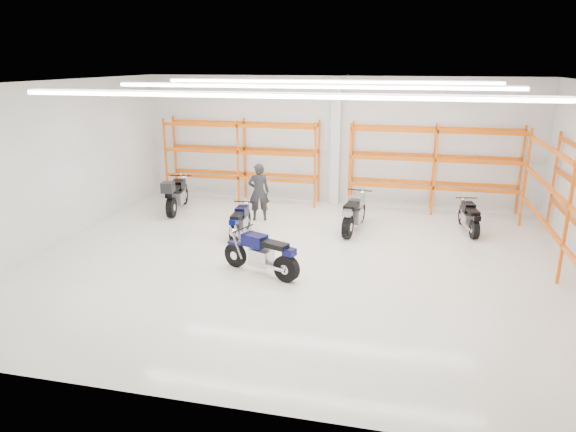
% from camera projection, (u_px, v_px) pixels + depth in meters
% --- Properties ---
extents(ground, '(14.00, 14.00, 0.00)m').
position_uv_depth(ground, '(302.00, 261.00, 13.32)').
color(ground, beige).
rests_on(ground, ground).
extents(room_shell, '(14.02, 12.02, 4.51)m').
position_uv_depth(room_shell, '(304.00, 135.00, 12.39)').
color(room_shell, silver).
rests_on(room_shell, ground).
extents(motorcycle_main, '(2.11, 1.06, 1.09)m').
position_uv_depth(motorcycle_main, '(263.00, 255.00, 12.35)').
color(motorcycle_main, black).
rests_on(motorcycle_main, ground).
extents(motorcycle_back_a, '(0.86, 2.42, 1.24)m').
position_uv_depth(motorcycle_back_a, '(176.00, 195.00, 17.48)').
color(motorcycle_back_a, black).
rests_on(motorcycle_back_a, ground).
extents(motorcycle_back_b, '(0.63, 1.90, 0.93)m').
position_uv_depth(motorcycle_back_b, '(240.00, 222.00, 15.11)').
color(motorcycle_back_b, black).
rests_on(motorcycle_back_b, ground).
extents(motorcycle_back_c, '(0.82, 2.34, 1.15)m').
position_uv_depth(motorcycle_back_c, '(354.00, 214.00, 15.56)').
color(motorcycle_back_c, black).
rests_on(motorcycle_back_c, ground).
extents(motorcycle_back_d, '(0.64, 1.93, 0.95)m').
position_uv_depth(motorcycle_back_d, '(469.00, 218.00, 15.46)').
color(motorcycle_back_d, black).
rests_on(motorcycle_back_d, ground).
extents(standing_man, '(0.79, 0.64, 1.88)m').
position_uv_depth(standing_man, '(259.00, 192.00, 16.53)').
color(standing_man, black).
rests_on(standing_man, ground).
extents(structural_column, '(0.32, 0.32, 4.50)m').
position_uv_depth(structural_column, '(336.00, 142.00, 18.09)').
color(structural_column, white).
rests_on(structural_column, ground).
extents(pallet_racking_back_left, '(5.67, 0.87, 3.00)m').
position_uv_depth(pallet_racking_back_left, '(241.00, 153.00, 18.64)').
color(pallet_racking_back_left, '#FF5417').
rests_on(pallet_racking_back_left, ground).
extents(pallet_racking_back_right, '(5.67, 0.87, 3.00)m').
position_uv_depth(pallet_racking_back_right, '(435.00, 161.00, 17.18)').
color(pallet_racking_back_right, '#FF5417').
rests_on(pallet_racking_back_right, ground).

